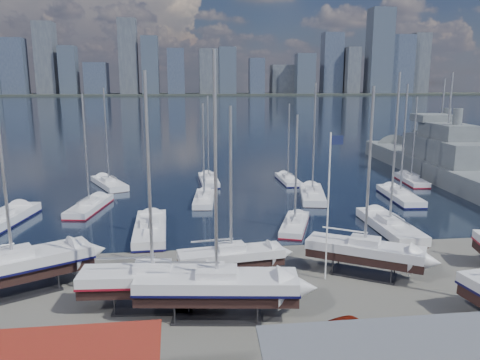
{
  "coord_description": "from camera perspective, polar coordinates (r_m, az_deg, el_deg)",
  "views": [
    {
      "loc": [
        -9.49,
        -41.6,
        15.25
      ],
      "look_at": [
        -3.33,
        8.0,
        4.86
      ],
      "focal_mm": 35.0,
      "sensor_mm": 36.0,
      "label": 1
    }
  ],
  "objects": [
    {
      "name": "ground",
      "position": [
        36.34,
        8.98,
        -13.21
      ],
      "size": [
        1400.0,
        1400.0,
        0.0
      ],
      "primitive_type": "plane",
      "color": "#605E59",
      "rests_on": "ground"
    },
    {
      "name": "water",
      "position": [
        342.07,
        -5.55,
        9.11
      ],
      "size": [
        1400.0,
        600.0,
        0.4
      ],
      "primitive_type": "cube",
      "color": "#19273B",
      "rests_on": "ground"
    },
    {
      "name": "far_shore",
      "position": [
        601.84,
        -6.28,
        10.33
      ],
      "size": [
        1400.0,
        80.0,
        2.2
      ],
      "primitive_type": "cube",
      "color": "#2D332D",
      "rests_on": "ground"
    },
    {
      "name": "skyline",
      "position": [
        595.83,
        -7.13,
        13.95
      ],
      "size": [
        639.14,
        43.8,
        107.69
      ],
      "color": "#475166",
      "rests_on": "far_shore"
    },
    {
      "name": "sailboat_cradle_0",
      "position": [
        38.32,
        -25.93,
        -9.45
      ],
      "size": [
        11.28,
        8.13,
        17.88
      ],
      "rotation": [
        0.0,
        0.0,
        0.5
      ],
      "color": "#2D2D33",
      "rests_on": "ground"
    },
    {
      "name": "sailboat_cradle_1",
      "position": [
        33.2,
        -10.56,
        -11.85
      ],
      "size": [
        10.08,
        3.43,
        16.03
      ],
      "rotation": [
        0.0,
        0.0,
        -0.07
      ],
      "color": "#2D2D33",
      "rests_on": "ground"
    },
    {
      "name": "sailboat_cradle_2",
      "position": [
        37.01,
        -1.1,
        -9.3
      ],
      "size": [
        8.45,
        3.36,
        13.62
      ],
      "rotation": [
        0.0,
        0.0,
        0.13
      ],
      "color": "#2D2D33",
      "rests_on": "ground"
    },
    {
      "name": "sailboat_cradle_3",
      "position": [
        31.55,
        -2.85,
        -12.83
      ],
      "size": [
        11.02,
        4.39,
        17.23
      ],
      "rotation": [
        0.0,
        0.0,
        -0.13
      ],
      "color": "#2D2D33",
      "rests_on": "ground"
    },
    {
      "name": "sailboat_cradle_4",
      "position": [
        39.26,
        14.93,
        -8.35
      ],
      "size": [
        9.11,
        7.07,
        15.03
      ],
      "rotation": [
        0.0,
        0.0,
        -0.56
      ],
      "color": "#2D2D33",
      "rests_on": "ground"
    },
    {
      "name": "sailboat_moored_1",
      "position": [
        60.13,
        -17.86,
        -3.22
      ],
      "size": [
        4.54,
        10.19,
        14.72
      ],
      "rotation": [
        0.0,
        0.0,
        1.38
      ],
      "color": "black",
      "rests_on": "water"
    },
    {
      "name": "sailboat_moored_2",
      "position": [
        72.74,
        -15.66,
        -0.54
      ],
      "size": [
        6.81,
        10.37,
        15.27
      ],
      "rotation": [
        0.0,
        0.0,
        2.0
      ],
      "color": "black",
      "rests_on": "water"
    },
    {
      "name": "sailboat_moored_3",
      "position": [
        49.26,
        -10.86,
        -6.13
      ],
      "size": [
        3.48,
        11.34,
        16.83
      ],
      "rotation": [
        0.0,
        0.0,
        1.6
      ],
      "color": "black",
      "rests_on": "water"
    },
    {
      "name": "sailboat_moored_4",
      "position": [
        61.14,
        -4.38,
        -2.42
      ],
      "size": [
        3.41,
        9.05,
        13.35
      ],
      "rotation": [
        0.0,
        0.0,
        1.46
      ],
      "color": "black",
      "rests_on": "water"
    },
    {
      "name": "sailboat_moored_5",
      "position": [
        72.83,
        -3.84,
        -0.12
      ],
      "size": [
        2.9,
        9.42,
        13.97
      ],
      "rotation": [
        0.0,
        0.0,
        1.6
      ],
      "color": "black",
      "rests_on": "water"
    },
    {
      "name": "sailboat_moored_6",
      "position": [
        50.55,
        6.68,
        -5.53
      ],
      "size": [
        5.13,
        8.75,
        12.64
      ],
      "rotation": [
        0.0,
        0.0,
        1.22
      ],
      "color": "black",
      "rests_on": "water"
    },
    {
      "name": "sailboat_moored_7",
      "position": [
        63.76,
        8.79,
        -1.93
      ],
      "size": [
        5.11,
        10.97,
        15.99
      ],
      "rotation": [
        0.0,
        0.0,
        1.36
      ],
      "color": "black",
      "rests_on": "water"
    },
    {
      "name": "sailboat_moored_8",
      "position": [
        73.54,
        5.85,
        -0.04
      ],
      "size": [
        2.51,
        8.56,
        12.75
      ],
      "rotation": [
        0.0,
        0.0,
        1.58
      ],
      "color": "black",
      "rests_on": "water"
    },
    {
      "name": "sailboat_moored_9",
      "position": [
        51.89,
        17.76,
        -5.55
      ],
      "size": [
        3.24,
        11.33,
        17.08
      ],
      "rotation": [
        0.0,
        0.0,
        1.56
      ],
      "color": "black",
      "rests_on": "water"
    },
    {
      "name": "sailboat_moored_10",
      "position": [
        65.92,
        18.9,
        -2.0
      ],
      "size": [
        3.85,
        10.81,
        15.85
      ],
      "rotation": [
        0.0,
        0.0,
        1.49
      ],
      "color": "black",
      "rests_on": "water"
    },
    {
      "name": "sailboat_moored_11",
      "position": [
        77.5,
        20.11,
        -0.1
      ],
      "size": [
        3.64,
        9.51,
        13.86
      ],
      "rotation": [
        0.0,
        0.0,
        1.46
      ],
      "color": "black",
      "rests_on": "water"
    },
    {
      "name": "naval_ship_east",
      "position": [
        83.23,
        23.62,
        1.37
      ],
      "size": [
        11.69,
        53.5,
        18.78
      ],
      "rotation": [
        0.0,
        0.0,
        1.51
      ],
      "color": "slate",
      "rests_on": "water"
    },
    {
      "name": "naval_ship_west",
      "position": [
        99.63,
        23.01,
        2.97
      ],
      "size": [
        7.55,
        38.54,
        17.45
      ],
      "rotation": [
        0.0,
        0.0,
        1.53
      ],
      "color": "slate",
      "rests_on": "water"
    },
    {
      "name": "car_b",
      "position": [
        28.45,
        16.25,
        -19.29
      ],
      "size": [
        5.12,
        3.04,
        1.59
      ],
      "primitive_type": "imported",
      "rotation": [
        0.0,
        0.0,
        1.87
      ],
      "color": "gray",
      "rests_on": "ground"
    },
    {
      "name": "car_c",
      "position": [
        29.5,
        14.79,
        -18.27
      ],
      "size": [
        3.82,
        5.35,
        1.35
      ],
      "primitive_type": "imported",
      "rotation": [
        0.0,
        0.0,
        0.36
      ],
      "color": "gray",
      "rests_on": "ground"
    },
    {
      "name": "flagpole",
      "position": [
        36.41,
        10.84,
        -2.07
      ],
      "size": [
        1.03,
        0.12,
        11.65
      ],
      "color": "white",
      "rests_on": "ground"
    }
  ]
}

